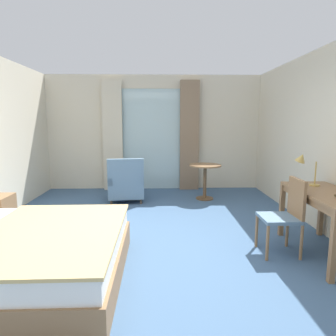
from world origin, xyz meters
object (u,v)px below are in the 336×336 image
Objects in this scene: desk_lamp at (303,162)px; round_cafe_table at (205,174)px; desk_chair at (286,212)px; armchair_by_window at (126,184)px; bed at (10,255)px; writing_desk at (328,200)px.

round_cafe_table is (-0.99, 2.17, -0.55)m from desk_lamp.
desk_chair is 1.04× the size of armchair_by_window.
writing_desk is at bearing 8.33° from bed.
armchair_by_window is 1.24× the size of round_cafe_table.
armchair_by_window is (-2.63, 2.05, -0.74)m from desk_lamp.
desk_chair is at bearing -77.17° from round_cafe_table.
round_cafe_table is (-0.60, 2.62, 0.02)m from desk_chair.
round_cafe_table is (1.64, 0.12, 0.19)m from armchair_by_window.
writing_desk is at bearing -7.09° from desk_chair.
writing_desk is at bearing -80.80° from desk_lamp.
desk_lamp is (3.44, 1.03, 0.80)m from bed.
armchair_by_window is at bearing 131.75° from desk_chair.
desk_chair is at bearing -130.90° from desk_lamp.
round_cafe_table is at bearing 114.50° from desk_lamp.
desk_lamp is 0.60× the size of round_cafe_table.
desk_chair is 2.15× the size of desk_lamp.
armchair_by_window reaches higher than writing_desk.
bed reaches higher than armchair_by_window.
desk_lamp reaches higher than desk_chair.
armchair_by_window is at bearing -175.78° from round_cafe_table.
desk_chair is 2.69m from round_cafe_table.
bed reaches higher than desk_chair.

